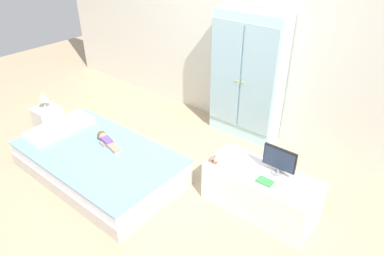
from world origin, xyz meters
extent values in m
cube|color=tan|center=(0.00, 0.00, -0.01)|extent=(10.00, 10.00, 0.02)
cube|color=silver|center=(0.00, 1.57, 1.35)|extent=(6.40, 0.05, 2.70)
cube|color=beige|center=(-0.51, -0.25, 0.07)|extent=(1.74, 1.00, 0.15)
cube|color=silver|center=(-0.51, -0.25, 0.21)|extent=(1.70, 0.96, 0.12)
cube|color=#7AA8DB|center=(-0.51, -0.25, 0.27)|extent=(1.73, 0.99, 0.02)
cube|color=white|center=(-1.17, -0.25, 0.31)|extent=(0.32, 0.72, 0.06)
cube|color=#6B4CB2|center=(-0.54, -0.10, 0.31)|extent=(0.14, 0.11, 0.06)
cube|color=tan|center=(-0.39, -0.11, 0.30)|extent=(0.16, 0.07, 0.04)
cube|color=tan|center=(-0.40, -0.15, 0.30)|extent=(0.16, 0.07, 0.04)
cube|color=tan|center=(-0.52, -0.05, 0.30)|extent=(0.10, 0.05, 0.03)
cube|color=tan|center=(-0.55, -0.15, 0.30)|extent=(0.10, 0.05, 0.03)
sphere|color=tan|center=(-0.64, -0.08, 0.33)|extent=(0.09, 0.09, 0.09)
sphere|color=brown|center=(-0.65, -0.08, 0.33)|extent=(0.10, 0.10, 0.10)
cube|color=silver|center=(-1.62, -0.15, 0.18)|extent=(0.28, 0.28, 0.37)
cylinder|color=#B7B2AD|center=(-1.62, -0.15, 0.38)|extent=(0.09, 0.09, 0.01)
cylinder|color=#B7B2AD|center=(-1.62, -0.15, 0.43)|extent=(0.02, 0.02, 0.09)
cone|color=#A8D699|center=(-1.62, -0.15, 0.53)|extent=(0.13, 0.13, 0.11)
cube|color=silver|center=(0.22, 1.40, 0.75)|extent=(0.84, 0.27, 1.50)
cube|color=#9DC0C9|center=(0.01, 1.25, 0.79)|extent=(0.40, 0.02, 1.23)
cube|color=#9DC0C9|center=(0.43, 1.25, 0.79)|extent=(0.40, 0.02, 1.23)
sphere|color=gold|center=(0.18, 1.23, 0.75)|extent=(0.02, 0.02, 0.02)
sphere|color=gold|center=(0.26, 1.23, 0.75)|extent=(0.02, 0.02, 0.02)
cube|color=white|center=(1.05, 0.34, 0.20)|extent=(1.00, 0.44, 0.41)
cylinder|color=#99999E|center=(1.15, 0.42, 0.41)|extent=(0.10, 0.10, 0.01)
cylinder|color=#99999E|center=(1.15, 0.42, 0.44)|extent=(0.02, 0.02, 0.05)
cube|color=black|center=(1.15, 0.42, 0.57)|extent=(0.30, 0.02, 0.20)
cube|color=#28334C|center=(1.15, 0.41, 0.57)|extent=(0.28, 0.01, 0.18)
cube|color=#8E6642|center=(0.62, 0.21, 0.41)|extent=(0.09, 0.01, 0.01)
cube|color=#8E6642|center=(0.62, 0.18, 0.41)|extent=(0.09, 0.01, 0.01)
cube|color=tan|center=(0.62, 0.20, 0.46)|extent=(0.06, 0.03, 0.03)
cylinder|color=tan|center=(0.64, 0.20, 0.43)|extent=(0.01, 0.01, 0.02)
cylinder|color=tan|center=(0.64, 0.19, 0.43)|extent=(0.01, 0.01, 0.02)
cylinder|color=tan|center=(0.60, 0.20, 0.43)|extent=(0.01, 0.01, 0.02)
cylinder|color=tan|center=(0.60, 0.19, 0.43)|extent=(0.01, 0.01, 0.02)
cylinder|color=tan|center=(0.64, 0.20, 0.48)|extent=(0.02, 0.02, 0.02)
sphere|color=tan|center=(0.64, 0.20, 0.50)|extent=(0.03, 0.03, 0.03)
cube|color=#429E51|center=(1.12, 0.24, 0.42)|extent=(0.13, 0.09, 0.02)
camera|label=1|loc=(2.06, -1.89, 2.28)|focal=32.21mm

